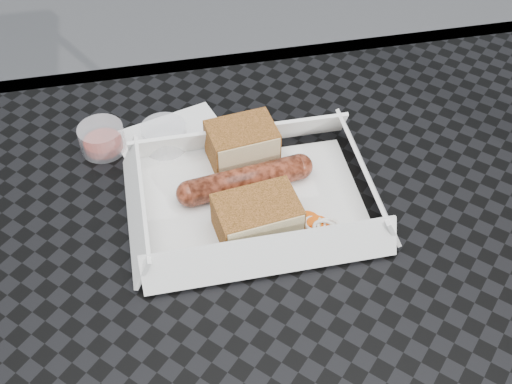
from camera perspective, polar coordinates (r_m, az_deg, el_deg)
The scene contains 9 objects.
patio_table at distance 0.65m, azimuth 5.22°, elevation -13.77°, with size 0.80×0.80×0.74m.
food_tray at distance 0.66m, azimuth -0.17°, elevation -1.03°, with size 0.22×0.15×0.00m, color white.
bratwurst at distance 0.66m, azimuth -0.93°, elevation 1.09°, with size 0.15×0.04×0.03m.
bread_near at distance 0.69m, azimuth -1.25°, elevation 4.30°, with size 0.07×0.05×0.04m, color brown.
bread_far at distance 0.62m, azimuth 0.10°, elevation -2.29°, with size 0.08×0.05×0.04m, color brown.
veg_garnish at distance 0.64m, azimuth 5.62°, elevation -3.34°, with size 0.03×0.03×0.00m.
napkin at distance 0.72m, azimuth -6.80°, elevation 3.86°, with size 0.12×0.12×0.00m, color white.
condiment_cup_sauce at distance 0.73m, azimuth -13.53°, elevation 4.65°, with size 0.05×0.05×0.03m, color maroon.
condiment_cup_empty at distance 0.72m, azimuth -8.14°, elevation 4.87°, with size 0.05×0.05×0.03m, color silver.
Camera 1 is at (-0.12, -0.30, 1.24)m, focal length 45.00 mm.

